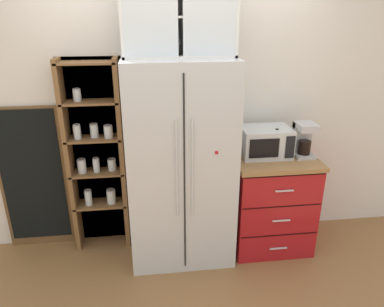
# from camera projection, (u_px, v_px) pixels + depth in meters

# --- Properties ---
(ground_plane) EXTENTS (10.78, 10.78, 0.00)m
(ground_plane) POSITION_uv_depth(u_px,v_px,m) (182.00, 252.00, 3.43)
(ground_plane) COLOR olive
(wall_back_cream) EXTENTS (5.07, 0.10, 2.55)m
(wall_back_cream) POSITION_uv_depth(u_px,v_px,m) (176.00, 111.00, 3.33)
(wall_back_cream) COLOR silver
(wall_back_cream) RESTS_ON ground
(refrigerator) EXTENTS (0.90, 0.65, 1.81)m
(refrigerator) POSITION_uv_depth(u_px,v_px,m) (181.00, 164.00, 3.13)
(refrigerator) COLOR silver
(refrigerator) RESTS_ON ground
(pantry_shelf_column) EXTENTS (0.55, 0.25, 1.79)m
(pantry_shelf_column) POSITION_uv_depth(u_px,v_px,m) (97.00, 155.00, 3.28)
(pantry_shelf_column) COLOR brown
(pantry_shelf_column) RESTS_ON ground
(counter_cabinet) EXTENTS (0.75, 0.62, 0.92)m
(counter_cabinet) POSITION_uv_depth(u_px,v_px,m) (270.00, 201.00, 3.41)
(counter_cabinet) COLOR #A8161C
(counter_cabinet) RESTS_ON ground
(microwave) EXTENTS (0.44, 0.33, 0.26)m
(microwave) POSITION_uv_depth(u_px,v_px,m) (265.00, 142.00, 3.23)
(microwave) COLOR silver
(microwave) RESTS_ON counter_cabinet
(coffee_maker) EXTENTS (0.17, 0.20, 0.31)m
(coffee_maker) POSITION_uv_depth(u_px,v_px,m) (303.00, 139.00, 3.22)
(coffee_maker) COLOR #B7B7BC
(coffee_maker) RESTS_ON counter_cabinet
(mug_navy) EXTENTS (0.12, 0.09, 0.08)m
(mug_navy) POSITION_uv_depth(u_px,v_px,m) (272.00, 150.00, 3.29)
(mug_navy) COLOR navy
(mug_navy) RESTS_ON counter_cabinet
(mug_sage) EXTENTS (0.12, 0.08, 0.09)m
(mug_sage) POSITION_uv_depth(u_px,v_px,m) (275.00, 152.00, 3.22)
(mug_sage) COLOR #8CA37F
(mug_sage) RESTS_ON counter_cabinet
(bottle_clear) EXTENTS (0.07, 0.07, 0.24)m
(bottle_clear) POSITION_uv_depth(u_px,v_px,m) (277.00, 147.00, 3.17)
(bottle_clear) COLOR silver
(bottle_clear) RESTS_ON counter_cabinet
(bottle_amber) EXTENTS (0.07, 0.07, 0.27)m
(bottle_amber) POSITION_uv_depth(u_px,v_px,m) (276.00, 145.00, 3.19)
(bottle_amber) COLOR brown
(bottle_amber) RESTS_ON counter_cabinet
(upper_cabinet) EXTENTS (0.86, 0.32, 0.58)m
(upper_cabinet) POSITION_uv_depth(u_px,v_px,m) (178.00, 17.00, 2.73)
(upper_cabinet) COLOR silver
(upper_cabinet) RESTS_ON refrigerator
(chalkboard_menu) EXTENTS (0.60, 0.04, 1.38)m
(chalkboard_menu) POSITION_uv_depth(u_px,v_px,m) (34.00, 179.00, 3.32)
(chalkboard_menu) COLOR brown
(chalkboard_menu) RESTS_ON ground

